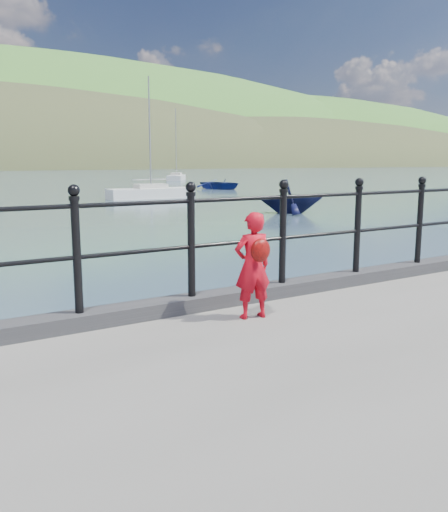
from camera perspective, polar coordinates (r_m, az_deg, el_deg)
ground at (r=6.51m, az=0.81°, el=-13.11°), size 600.00×600.00×0.00m
kerb at (r=6.05m, az=1.61°, el=-4.17°), size 60.00×0.30×0.15m
railing at (r=5.91m, az=1.64°, el=2.89°), size 18.11×0.11×1.20m
far_shore at (r=249.22m, az=-22.37°, el=3.43°), size 830.00×200.00×156.00m
child at (r=5.34m, az=3.06°, el=-0.94°), size 0.42×0.34×1.06m
launch_blue at (r=50.50m, az=-0.33°, el=7.61°), size 4.12×5.15×0.95m
launch_navy at (r=27.06m, az=6.96°, el=6.25°), size 4.15×4.04×1.67m
sailboat_far at (r=73.87m, az=-5.03°, el=8.21°), size 5.26×6.67×9.61m
sailboat_near at (r=38.01m, az=-7.68°, el=6.54°), size 6.06×1.75×8.33m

